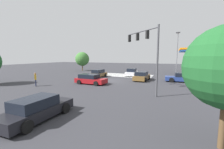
{
  "coord_description": "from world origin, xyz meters",
  "views": [
    {
      "loc": [
        -9.07,
        22.63,
        3.93
      ],
      "look_at": [
        0.0,
        0.0,
        0.98
      ],
      "focal_mm": 24.0,
      "sensor_mm": 36.0,
      "label": 1
    }
  ],
  "objects_px": {
    "car_1": "(132,72)",
    "street_light_pole_a": "(177,50)",
    "traffic_signal_mast": "(146,46)",
    "car_3": "(90,79)",
    "car_5": "(142,76)",
    "car_4": "(98,74)",
    "car_0": "(182,78)",
    "pedestrian": "(35,79)",
    "tree_corner_b": "(82,59)",
    "car_2": "(37,109)"
  },
  "relations": [
    {
      "from": "car_1",
      "to": "street_light_pole_a",
      "type": "bearing_deg",
      "value": -69.24
    },
    {
      "from": "traffic_signal_mast",
      "to": "car_3",
      "type": "xyz_separation_m",
      "value": [
        8.15,
        -2.37,
        -4.39
      ]
    },
    {
      "from": "car_5",
      "to": "car_1",
      "type": "bearing_deg",
      "value": 33.86
    },
    {
      "from": "car_4",
      "to": "car_0",
      "type": "bearing_deg",
      "value": 93.61
    },
    {
      "from": "car_5",
      "to": "street_light_pole_a",
      "type": "distance_m",
      "value": 10.99
    },
    {
      "from": "car_1",
      "to": "traffic_signal_mast",
      "type": "bearing_deg",
      "value": -161.63
    },
    {
      "from": "car_5",
      "to": "car_0",
      "type": "bearing_deg",
      "value": -81.4
    },
    {
      "from": "car_3",
      "to": "car_4",
      "type": "distance_m",
      "value": 7.1
    },
    {
      "from": "traffic_signal_mast",
      "to": "street_light_pole_a",
      "type": "relative_size",
      "value": 0.79
    },
    {
      "from": "car_1",
      "to": "car_5",
      "type": "height_order",
      "value": "car_1"
    },
    {
      "from": "car_1",
      "to": "street_light_pole_a",
      "type": "height_order",
      "value": "street_light_pole_a"
    },
    {
      "from": "car_0",
      "to": "car_3",
      "type": "height_order",
      "value": "car_0"
    },
    {
      "from": "pedestrian",
      "to": "tree_corner_b",
      "type": "bearing_deg",
      "value": 59.09
    },
    {
      "from": "car_3",
      "to": "pedestrian",
      "type": "distance_m",
      "value": 7.22
    },
    {
      "from": "tree_corner_b",
      "to": "street_light_pole_a",
      "type": "bearing_deg",
      "value": 175.11
    },
    {
      "from": "pedestrian",
      "to": "street_light_pole_a",
      "type": "relative_size",
      "value": 0.21
    },
    {
      "from": "traffic_signal_mast",
      "to": "pedestrian",
      "type": "height_order",
      "value": "traffic_signal_mast"
    },
    {
      "from": "car_2",
      "to": "street_light_pole_a",
      "type": "distance_m",
      "value": 28.14
    },
    {
      "from": "traffic_signal_mast",
      "to": "pedestrian",
      "type": "bearing_deg",
      "value": 52.48
    },
    {
      "from": "car_0",
      "to": "car_4",
      "type": "height_order",
      "value": "car_4"
    },
    {
      "from": "car_4",
      "to": "traffic_signal_mast",
      "type": "bearing_deg",
      "value": 52.92
    },
    {
      "from": "car_5",
      "to": "tree_corner_b",
      "type": "distance_m",
      "value": 21.22
    },
    {
      "from": "traffic_signal_mast",
      "to": "tree_corner_b",
      "type": "xyz_separation_m",
      "value": [
        20.19,
        -18.86,
        -1.84
      ]
    },
    {
      "from": "tree_corner_b",
      "to": "car_1",
      "type": "bearing_deg",
      "value": 160.22
    },
    {
      "from": "pedestrian",
      "to": "car_1",
      "type": "bearing_deg",
      "value": 11.52
    },
    {
      "from": "traffic_signal_mast",
      "to": "car_3",
      "type": "height_order",
      "value": "traffic_signal_mast"
    },
    {
      "from": "traffic_signal_mast",
      "to": "car_2",
      "type": "height_order",
      "value": "traffic_signal_mast"
    },
    {
      "from": "pedestrian",
      "to": "tree_corner_b",
      "type": "xyz_separation_m",
      "value": [
        6.18,
        -20.7,
        2.2
      ]
    },
    {
      "from": "car_3",
      "to": "car_5",
      "type": "relative_size",
      "value": 0.97
    },
    {
      "from": "car_2",
      "to": "pedestrian",
      "type": "xyz_separation_m",
      "value": [
        8.99,
        -7.77,
        0.33
      ]
    },
    {
      "from": "pedestrian",
      "to": "car_4",
      "type": "bearing_deg",
      "value": 24.3
    },
    {
      "from": "car_5",
      "to": "car_4",
      "type": "bearing_deg",
      "value": 88.2
    },
    {
      "from": "car_2",
      "to": "car_3",
      "type": "xyz_separation_m",
      "value": [
        3.13,
        -11.98,
        -0.01
      ]
    },
    {
      "from": "car_1",
      "to": "car_5",
      "type": "xyz_separation_m",
      "value": [
        -2.98,
        4.98,
        -0.0
      ]
    },
    {
      "from": "street_light_pole_a",
      "to": "car_2",
      "type": "bearing_deg",
      "value": 72.16
    },
    {
      "from": "car_3",
      "to": "street_light_pole_a",
      "type": "xyz_separation_m",
      "value": [
        -11.64,
        -14.47,
        4.49
      ]
    },
    {
      "from": "traffic_signal_mast",
      "to": "car_1",
      "type": "bearing_deg",
      "value": -24.89
    },
    {
      "from": "street_light_pole_a",
      "to": "tree_corner_b",
      "type": "relative_size",
      "value": 1.71
    },
    {
      "from": "car_2",
      "to": "pedestrian",
      "type": "distance_m",
      "value": 11.89
    },
    {
      "from": "car_4",
      "to": "tree_corner_b",
      "type": "bearing_deg",
      "value": -131.03
    },
    {
      "from": "pedestrian",
      "to": "car_0",
      "type": "bearing_deg",
      "value": -16.76
    },
    {
      "from": "car_4",
      "to": "tree_corner_b",
      "type": "xyz_separation_m",
      "value": [
        9.76,
        -9.77,
        2.56
      ]
    },
    {
      "from": "traffic_signal_mast",
      "to": "car_2",
      "type": "xyz_separation_m",
      "value": [
        5.02,
        9.61,
        -4.37
      ]
    },
    {
      "from": "car_3",
      "to": "tree_corner_b",
      "type": "distance_m",
      "value": 20.58
    },
    {
      "from": "car_1",
      "to": "car_4",
      "type": "distance_m",
      "value": 6.99
    },
    {
      "from": "traffic_signal_mast",
      "to": "car_5",
      "type": "height_order",
      "value": "traffic_signal_mast"
    },
    {
      "from": "car_5",
      "to": "tree_corner_b",
      "type": "relative_size",
      "value": 0.92
    },
    {
      "from": "car_1",
      "to": "car_3",
      "type": "relative_size",
      "value": 0.92
    },
    {
      "from": "car_0",
      "to": "tree_corner_b",
      "type": "height_order",
      "value": "tree_corner_b"
    },
    {
      "from": "car_1",
      "to": "car_2",
      "type": "height_order",
      "value": "car_1"
    }
  ]
}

